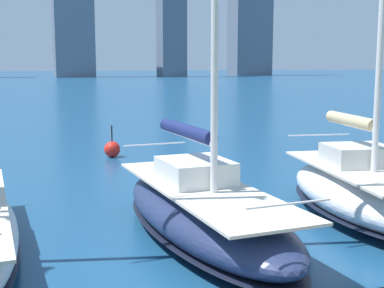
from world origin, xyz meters
name	(u,v)px	position (x,y,z in m)	size (l,w,h in m)	color
city_skyline	(17,1)	(-1.28, -161.02, 21.86)	(168.06, 22.95, 49.33)	slate
sailboat_tan	(363,188)	(-5.31, -6.45, 0.79)	(3.78, 6.98, 13.32)	white
sailboat_navy	(203,209)	(-0.67, -6.18, 0.73)	(2.89, 8.03, 11.49)	navy
channel_buoy	(112,149)	(-0.81, -17.83, 0.36)	(0.70, 0.70, 1.40)	red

